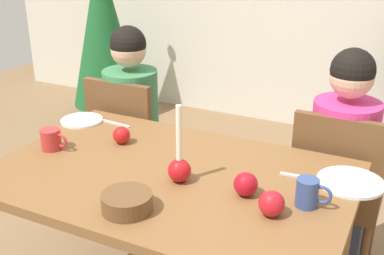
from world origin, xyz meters
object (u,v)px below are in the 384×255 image
christmas_tree (103,29)px  dining_table (170,192)px  mug_right (308,193)px  candle_centerpiece (179,166)px  apple_near_candle (272,204)px  bowl_walnuts (126,202)px  chair_right (336,188)px  person_right_child (339,174)px  plate_right (351,182)px  person_left_child (133,132)px  mug_left (52,139)px  plate_left (82,120)px  apple_by_right_mug (122,135)px  apple_by_left_plate (246,184)px  chair_left (130,143)px

christmas_tree → dining_table: bearing=-48.6°
dining_table → mug_right: mug_right is taller
candle_centerpiece → apple_near_candle: size_ratio=3.44×
bowl_walnuts → chair_right: bearing=58.3°
mug_right → apple_near_candle: 0.14m
person_right_child → plate_right: (0.10, -0.41, 0.19)m
chair_right → apple_near_candle: chair_right is taller
plate_right → christmas_tree: bearing=143.9°
christmas_tree → person_left_child: bearing=-49.3°
dining_table → christmas_tree: christmas_tree is taller
mug_left → plate_right: bearing=12.0°
person_left_child → plate_left: (-0.06, -0.35, 0.19)m
plate_right → apple_by_right_mug: size_ratio=3.19×
chair_right → person_left_child: bearing=178.4°
christmas_tree → plate_right: bearing=-36.1°
apple_by_left_plate → dining_table: bearing=175.6°
dining_table → mug_left: 0.58m
candle_centerpiece → plate_right: (0.59, 0.27, -0.06)m
dining_table → mug_left: bearing=-177.0°
person_right_child → plate_right: bearing=-76.8°
apple_by_right_mug → apple_by_left_plate: bearing=-15.6°
candle_centerpiece → bowl_walnuts: size_ratio=1.75×
plate_right → bowl_walnuts: (-0.66, -0.53, 0.03)m
person_right_child → christmas_tree: size_ratio=0.74×
person_left_child → candle_centerpiece: (0.66, -0.68, 0.24)m
plate_right → bowl_walnuts: size_ratio=1.43×
chair_left → chair_right: bearing=0.0°
person_right_child → bowl_walnuts: (-0.56, -0.94, 0.21)m
mug_left → apple_near_candle: mug_left is taller
apple_near_candle → apple_by_left_plate: 0.15m
person_right_child → bowl_walnuts: size_ratio=6.72×
bowl_walnuts → plate_right: bearing=38.8°
chair_left → person_right_child: size_ratio=0.77×
apple_by_right_mug → person_left_child: bearing=118.8°
candle_centerpiece → mug_left: size_ratio=2.35×
dining_table → mug_right: (0.54, -0.00, 0.13)m
chair_right → plate_right: size_ratio=3.60×
plate_left → apple_by_left_plate: 1.03m
candle_centerpiece → apple_near_candle: bearing=-10.7°
apple_near_candle → plate_left: bearing=160.2°
candle_centerpiece → mug_right: size_ratio=2.46×
chair_right → bowl_walnuts: size_ratio=5.16×
chair_left → person_left_child: person_left_child is taller
dining_table → apple_near_candle: (0.45, -0.11, 0.13)m
candle_centerpiece → bowl_walnuts: 0.27m
chair_right → apple_by_left_plate: bearing=-109.9°
person_right_child → bowl_walnuts: 1.11m
person_left_child → mug_left: (0.03, -0.67, 0.23)m
person_right_child → bowl_walnuts: person_right_child is taller
chair_right → mug_right: 0.68m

